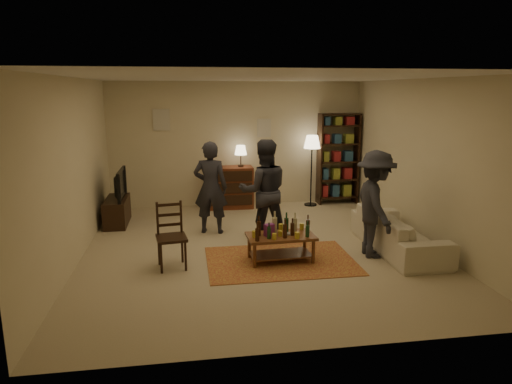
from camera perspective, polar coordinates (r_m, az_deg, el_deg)
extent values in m
plane|color=#C6B793|center=(7.45, 0.31, -7.10)|extent=(6.00, 6.00, 0.00)
plane|color=beige|center=(10.05, -2.41, 5.97)|extent=(5.50, 0.00, 5.50)
plane|color=beige|center=(7.21, -21.82, 2.42)|extent=(0.00, 6.00, 6.00)
plane|color=beige|center=(8.01, 20.17, 3.50)|extent=(0.00, 6.00, 6.00)
plane|color=beige|center=(4.24, 6.80, -3.40)|extent=(5.50, 0.00, 5.50)
plane|color=white|center=(7.01, 0.34, 14.15)|extent=(6.00, 6.00, 0.00)
cube|color=beige|center=(9.93, -11.75, 8.83)|extent=(0.35, 0.03, 0.45)
cube|color=beige|center=(10.08, 1.01, 8.00)|extent=(0.30, 0.03, 0.40)
cube|color=maroon|center=(6.95, 3.09, -8.55)|extent=(2.20, 1.50, 0.01)
cube|color=brown|center=(6.82, 3.13, -5.55)|extent=(1.02, 0.59, 0.04)
cube|color=brown|center=(6.91, 3.10, -7.76)|extent=(0.92, 0.49, 0.02)
cylinder|color=brown|center=(6.60, -0.17, -8.05)|extent=(0.05, 0.05, 0.37)
cylinder|color=brown|center=(6.81, 7.17, -7.47)|extent=(0.05, 0.05, 0.37)
cylinder|color=brown|center=(6.99, -0.86, -6.84)|extent=(0.05, 0.05, 0.37)
cylinder|color=brown|center=(7.19, 6.10, -6.34)|extent=(0.05, 0.05, 0.37)
cylinder|color=gold|center=(6.68, -0.19, -5.27)|extent=(0.07, 0.07, 0.10)
cylinder|color=gold|center=(6.60, 2.29, -5.57)|extent=(0.07, 0.07, 0.09)
cylinder|color=gold|center=(6.99, 3.11, -4.45)|extent=(0.07, 0.07, 0.11)
cylinder|color=gold|center=(6.67, 5.16, -5.42)|extent=(0.07, 0.07, 0.09)
cylinder|color=gold|center=(7.08, 5.74, -4.32)|extent=(0.07, 0.07, 0.10)
cylinder|color=gold|center=(6.76, 3.05, -5.19)|extent=(0.06, 0.06, 0.08)
cube|color=purple|center=(6.76, 1.61, -4.71)|extent=(0.16, 0.13, 0.18)
cylinder|color=gray|center=(6.82, 4.15, -5.27)|extent=(0.12, 0.12, 0.03)
cube|color=black|center=(6.65, -10.53, -5.68)|extent=(0.47, 0.47, 0.04)
cylinder|color=black|center=(6.55, -11.77, -8.14)|extent=(0.04, 0.04, 0.44)
cylinder|color=black|center=(6.59, -8.80, -7.91)|extent=(0.04, 0.04, 0.44)
cylinder|color=black|center=(6.87, -12.03, -7.17)|extent=(0.04, 0.04, 0.44)
cylinder|color=black|center=(6.90, -9.21, -6.95)|extent=(0.04, 0.04, 0.44)
cube|color=black|center=(6.74, -10.79, -3.06)|extent=(0.34, 0.08, 0.50)
cube|color=black|center=(9.11, -16.97, -2.32)|extent=(0.40, 1.00, 0.50)
imported|color=black|center=(8.99, -17.06, 0.94)|extent=(0.13, 0.97, 0.56)
cube|color=brown|center=(9.90, -3.33, 0.58)|extent=(1.00, 0.48, 0.90)
cube|color=black|center=(9.71, -3.17, -1.05)|extent=(0.92, 0.02, 0.22)
cube|color=black|center=(9.65, -3.19, 0.45)|extent=(0.92, 0.02, 0.22)
cube|color=black|center=(9.60, -3.20, 1.96)|extent=(0.92, 0.02, 0.22)
cylinder|color=black|center=(9.84, -1.91, 3.30)|extent=(0.12, 0.12, 0.04)
cylinder|color=black|center=(9.82, -1.92, 4.05)|extent=(0.02, 0.02, 0.22)
cone|color=#FFE5B2|center=(9.79, -1.93, 5.27)|extent=(0.26, 0.26, 0.20)
cube|color=black|center=(10.25, 7.94, 4.01)|extent=(0.04, 0.34, 2.00)
cube|color=black|center=(10.53, 12.44, 4.07)|extent=(0.04, 0.34, 2.00)
cube|color=black|center=(10.54, 10.04, -0.53)|extent=(0.90, 0.34, 0.03)
cube|color=black|center=(10.46, 10.12, 1.61)|extent=(0.90, 0.34, 0.03)
cube|color=black|center=(10.39, 10.21, 3.77)|extent=(0.90, 0.34, 0.03)
cube|color=black|center=(10.34, 10.29, 5.96)|extent=(0.90, 0.34, 0.03)
cube|color=black|center=(10.30, 10.38, 8.17)|extent=(0.90, 0.34, 0.03)
cube|color=black|center=(10.28, 10.44, 9.56)|extent=(0.90, 0.34, 0.03)
cube|color=maroon|center=(10.41, 8.51, 0.19)|extent=(0.12, 0.22, 0.26)
cube|color=#29537B|center=(10.49, 9.81, 0.23)|extent=(0.15, 0.22, 0.26)
cube|color=olive|center=(10.58, 11.20, 0.28)|extent=(0.18, 0.22, 0.26)
cube|color=#29537B|center=(10.34, 8.58, 2.30)|extent=(0.12, 0.22, 0.24)
cube|color=olive|center=(10.42, 9.89, 2.33)|extent=(0.15, 0.22, 0.24)
cube|color=maroon|center=(10.50, 11.29, 2.36)|extent=(0.18, 0.22, 0.24)
cube|color=olive|center=(10.28, 8.65, 4.44)|extent=(0.12, 0.22, 0.22)
cube|color=maroon|center=(10.35, 9.97, 4.45)|extent=(0.15, 0.22, 0.22)
cube|color=#29537B|center=(10.44, 11.38, 4.46)|extent=(0.18, 0.22, 0.22)
cube|color=maroon|center=(10.23, 8.72, 6.60)|extent=(0.12, 0.22, 0.20)
cube|color=#29537B|center=(10.31, 10.06, 6.60)|extent=(0.15, 0.22, 0.20)
cube|color=olive|center=(10.40, 11.47, 6.59)|extent=(0.18, 0.22, 0.20)
cube|color=#29537B|center=(10.20, 8.79, 8.78)|extent=(0.12, 0.22, 0.18)
cube|color=olive|center=(10.27, 10.14, 8.76)|extent=(0.15, 0.22, 0.18)
cube|color=maroon|center=(10.36, 11.57, 8.73)|extent=(0.18, 0.22, 0.18)
cylinder|color=black|center=(10.26, 6.82, -1.56)|extent=(0.28, 0.28, 0.03)
cylinder|color=black|center=(10.12, 6.92, 2.13)|extent=(0.03, 0.03, 1.37)
cone|color=#FFE5B2|center=(10.01, 7.03, 6.25)|extent=(0.36, 0.36, 0.28)
imported|color=beige|center=(7.64, 17.38, -4.77)|extent=(0.81, 2.08, 0.61)
imported|color=#222229|center=(8.11, -5.70, 0.54)|extent=(0.68, 0.53, 1.65)
imported|color=#292A31|center=(7.61, 0.99, 0.12)|extent=(0.85, 0.67, 1.73)
imported|color=#27282F|center=(7.15, 14.67, -1.50)|extent=(0.68, 1.10, 1.64)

